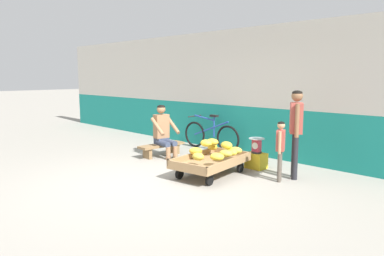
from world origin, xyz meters
The scene contains 11 objects.
ground_plane centered at (0.00, 0.00, 0.00)m, with size 80.00×80.00×0.00m, color gray.
back_wall centered at (0.00, 3.16, 1.41)m, with size 16.00×0.30×2.83m.
banana_cart centered at (0.40, 1.08, 0.24)m, with size 1.02×1.54×0.36m.
banana_pile centered at (0.43, 1.19, 0.46)m, with size 0.92×1.09×0.26m.
low_bench centered at (-1.43, 1.49, 0.20)m, with size 0.35×1.11×0.27m.
vendor_seated centered at (-1.35, 1.48, 0.57)m, with size 0.71×0.54×1.14m.
plastic_crate centered at (0.69, 2.07, 0.15)m, with size 0.36×0.28×0.30m.
weighing_scale centered at (0.69, 2.07, 0.45)m, with size 0.30×0.30×0.29m.
bicycle_near_left centered at (-1.12, 2.76, 0.35)m, with size 1.66×0.48×0.86m.
customer_adult centered at (1.55, 1.98, 0.95)m, with size 0.34×0.43×1.53m.
customer_child centered at (1.46, 1.64, 0.63)m, with size 0.21×0.30×1.02m.
Camera 1 is at (4.56, -3.58, 1.78)m, focal length 33.49 mm.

